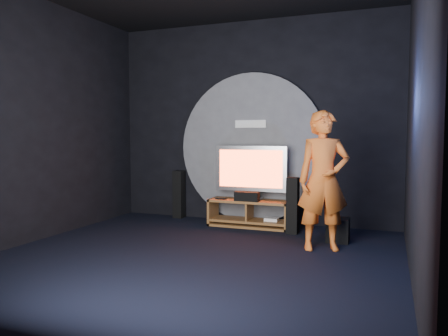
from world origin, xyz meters
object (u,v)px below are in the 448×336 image
at_px(subwoofer, 338,230).
at_px(tower_speaker_left, 179,194).
at_px(tower_speaker_right, 293,206).
at_px(media_console, 250,215).
at_px(player, 323,180).
at_px(tv, 251,170).

bearing_deg(subwoofer, tower_speaker_left, 163.85).
height_order(tower_speaker_right, subwoofer, tower_speaker_right).
relative_size(tower_speaker_left, subwoofer, 2.56).
relative_size(tower_speaker_left, tower_speaker_right, 1.00).
xyz_separation_m(media_console, player, (1.35, -1.06, 0.73)).
bearing_deg(tower_speaker_left, media_console, -11.54).
bearing_deg(media_console, subwoofer, -20.48).
distance_m(tower_speaker_left, tower_speaker_right, 2.31).
distance_m(tv, tower_speaker_right, 0.98).
distance_m(media_console, tv, 0.75).
xyz_separation_m(tower_speaker_left, tower_speaker_right, (2.24, -0.55, 0.00)).
bearing_deg(tv, subwoofer, -22.61).
distance_m(tower_speaker_left, player, 3.17).
bearing_deg(tower_speaker_right, media_console, 161.76).
bearing_deg(tv, player, -39.73).
bearing_deg(tv, media_console, -83.85).
bearing_deg(player, tower_speaker_right, 104.83).
relative_size(tv, tower_speaker_left, 1.40).
height_order(tv, tower_speaker_right, tv).
relative_size(media_console, player, 0.73).
xyz_separation_m(media_console, subwoofer, (1.50, -0.56, -0.02)).
distance_m(tv, tower_speaker_left, 1.56).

